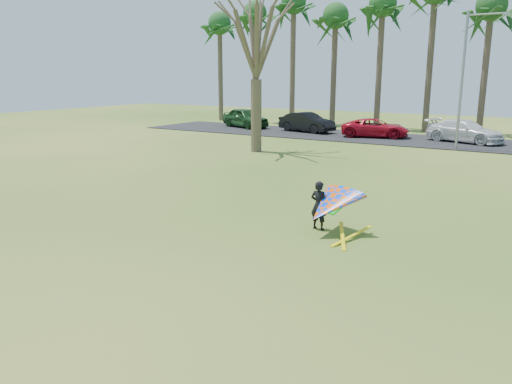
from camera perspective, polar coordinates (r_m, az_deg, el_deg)
The scene contains 15 objects.
ground at distance 13.33m, azimuth -4.54°, elevation -6.29°, with size 100.00×100.00×0.00m, color #1F5612.
parking_strip at distance 36.17m, azimuth 19.59°, elevation 5.46°, with size 46.00×7.00×0.06m, color black.
palm_0 at distance 50.80m, azimuth -4.18°, elevation 18.53°, with size 4.84×4.84×10.84m.
palm_1 at distance 48.66m, azimuth -0.13°, elevation 19.61°, with size 4.84×4.84×11.54m.
palm_2 at distance 46.78m, azimuth 4.32°, elevation 20.67°, with size 4.84×4.84×12.24m.
palm_3 at distance 44.92m, azimuth 9.09°, elevation 19.11°, with size 4.84×4.84×10.84m.
palm_4 at distance 43.60m, azimuth 14.28°, elevation 19.97°, with size 4.84×4.84×11.54m.
palm_6 at distance 41.74m, azimuth 25.31°, elevation 18.53°, with size 4.84×4.84×10.84m.
bare_tree_left at distance 29.60m, azimuth 0.02°, elevation 18.02°, with size 6.60×6.60×9.70m.
streetlight at distance 32.55m, azimuth 22.82°, elevation 12.26°, with size 2.28×0.18×8.00m.
car_0 at distance 43.14m, azimuth -1.24°, elevation 8.49°, with size 1.93×4.79×1.63m, color #19401A.
car_1 at distance 39.81m, azimuth 5.82°, elevation 7.94°, with size 1.61×4.61×1.52m, color black.
car_2 at distance 37.25m, azimuth 13.47°, elevation 7.14°, with size 2.21×4.78×1.33m, color #B10E20.
car_3 at distance 36.23m, azimuth 22.75°, elevation 6.43°, with size 2.06×5.07×1.47m, color silver.
kite_flyer at distance 14.30m, azimuth 8.35°, elevation -1.52°, with size 2.13×2.39×2.02m.
Camera 1 is at (7.47, -10.11, 4.45)m, focal length 35.00 mm.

